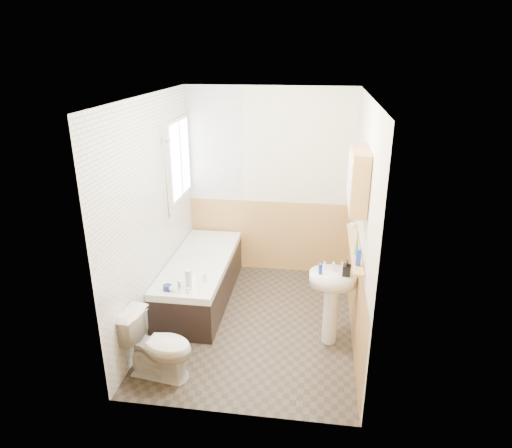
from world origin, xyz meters
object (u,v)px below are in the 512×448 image
object	(u,v)px
toilet	(158,346)
medicine_cabinet	(358,179)
pine_shelf	(355,247)
sink	(332,293)
bathtub	(200,278)

from	to	relation	value
toilet	medicine_cabinet	xyz separation A→B (m)	(1.77, 0.82, 1.45)
pine_shelf	sink	bearing A→B (deg)	-151.97
pine_shelf	medicine_cabinet	bearing A→B (deg)	-118.60
pine_shelf	toilet	bearing A→B (deg)	-154.07
bathtub	toilet	bearing A→B (deg)	-91.20
sink	bathtub	bearing A→B (deg)	155.63
pine_shelf	medicine_cabinet	world-z (taller)	medicine_cabinet
toilet	pine_shelf	world-z (taller)	pine_shelf
medicine_cabinet	pine_shelf	bearing A→B (deg)	61.40
bathtub	sink	world-z (taller)	sink
toilet	pine_shelf	size ratio (longest dim) A/B	0.53
bathtub	toilet	size ratio (longest dim) A/B	2.74
toilet	sink	bearing A→B (deg)	-56.33
bathtub	medicine_cabinet	size ratio (longest dim) A/B	2.85
toilet	sink	world-z (taller)	sink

